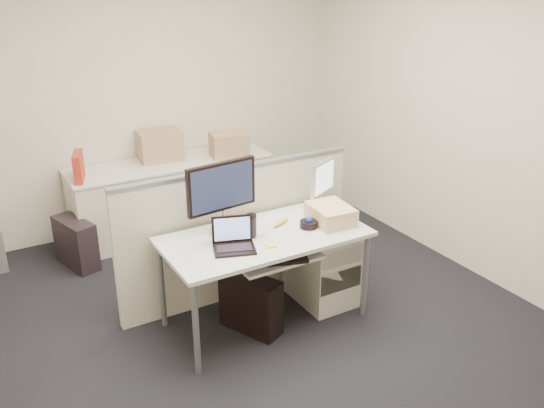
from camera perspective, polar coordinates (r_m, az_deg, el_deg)
floor at (r=4.57m, az=-0.68°, el=-11.43°), size 4.00×4.50×0.01m
wall_back at (r=5.98m, az=-11.57°, el=10.52°), size 4.00×0.02×2.70m
wall_right at (r=5.21m, az=18.98°, el=8.04°), size 0.02×4.50×2.70m
desk at (r=4.23m, az=-0.72°, el=-3.88°), size 1.50×0.75×0.73m
keyboard_tray at (r=4.11m, az=0.52°, el=-5.40°), size 0.62×0.32×0.02m
drawer_pedestal at (r=4.68m, az=4.90°, el=-5.86°), size 0.40×0.55×0.65m
cubicle_partition at (r=4.63m, az=-3.42°, el=-3.03°), size 2.00×0.06×1.10m
back_counter at (r=5.97m, az=-9.83°, el=0.68°), size 2.00×0.60×0.72m
monitor_main at (r=4.13m, az=-4.99°, el=0.55°), size 0.57×0.27×0.55m
monitor_small at (r=4.61m, az=4.99°, el=1.86°), size 0.35×0.28×0.39m
laptop at (r=3.94m, az=-3.78°, el=-3.19°), size 0.34×0.29×0.21m
trackball at (r=4.32m, az=3.65°, el=-2.01°), size 0.17×0.17×0.05m
desk_phone at (r=4.47m, az=6.15°, el=-1.13°), size 0.22×0.18×0.07m
paper_stack at (r=4.24m, az=-2.94°, el=-2.75°), size 0.24×0.29×0.01m
sticky_pad at (r=4.04m, az=-0.09°, el=-4.12°), size 0.09×0.09×0.01m
travel_mug at (r=4.14m, az=-2.08°, el=-2.26°), size 0.10×0.10×0.16m
banana at (r=4.36m, az=0.87°, el=-1.80°), size 0.18×0.11×0.04m
cellphone at (r=4.17m, az=-2.86°, el=-3.18°), size 0.06×0.10×0.01m
manila_folders at (r=4.41m, az=5.84°, el=-0.99°), size 0.30×0.37×0.13m
keyboard at (r=4.05m, az=0.19°, el=-5.49°), size 0.50×0.31×0.03m
pc_tower_desk at (r=4.35m, az=-2.11°, el=-9.84°), size 0.36×0.51×0.44m
pc_tower_spare_dark at (r=5.51m, az=-18.85°, el=-3.69°), size 0.32×0.51×0.45m
cardboard_box_left at (r=5.89m, az=-11.03°, el=5.64°), size 0.45×0.35×0.32m
cardboard_box_right at (r=5.92m, az=-4.27°, el=5.82°), size 0.41×0.35×0.26m
red_binder at (r=5.49m, az=-18.60°, el=3.42°), size 0.16×0.31×0.28m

